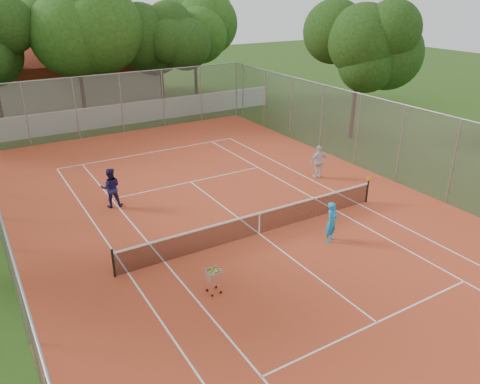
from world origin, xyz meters
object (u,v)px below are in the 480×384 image
ball_hopper (214,281)px  player_far_left (111,188)px  player_near (332,222)px  player_far_right (319,162)px  tennis_net (259,223)px  clubhouse (54,77)px

ball_hopper → player_far_left: bearing=79.4°
player_near → ball_hopper: player_near is taller
player_far_left → ball_hopper: size_ratio=1.99×
player_far_left → player_far_right: player_far_left is taller
player_far_right → ball_hopper: (-9.45, -6.14, -0.40)m
player_near → tennis_net: bearing=114.1°
player_far_left → ball_hopper: player_far_left is taller
clubhouse → ball_hopper: size_ratio=17.77×
tennis_net → player_far_right: size_ratio=6.88×
tennis_net → ball_hopper: 4.30m
clubhouse → player_far_left: clubhouse is taller
clubhouse → player_far_right: 26.70m
tennis_net → player_near: size_ratio=7.23×
player_far_right → tennis_net: bearing=40.5°
ball_hopper → player_far_right: bearing=16.5°
tennis_net → clubhouse: clubhouse is taller
player_far_right → ball_hopper: bearing=42.8°
tennis_net → player_far_left: bearing=127.4°
ball_hopper → clubhouse: bearing=70.8°
clubhouse → player_near: (4.09, -30.91, -1.36)m
player_near → player_far_left: 9.86m
player_far_left → player_near: bearing=145.3°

